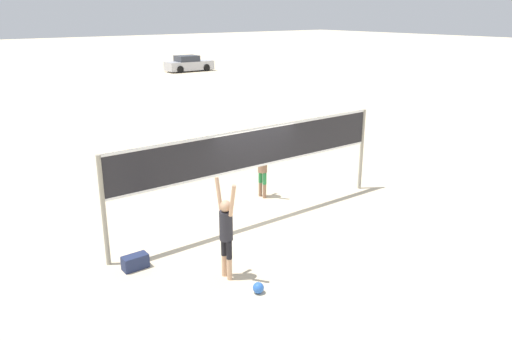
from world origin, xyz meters
The scene contains 7 objects.
ground_plane centered at (0.00, 0.00, 0.00)m, with size 200.00×200.00×0.00m, color beige.
volleyball_net centered at (0.00, 0.00, 1.85)m, with size 8.36×0.10×2.53m.
player_spiker centered at (-2.35, -2.08, 1.14)m, with size 0.28×0.71×2.16m.
player_blocker centered at (1.19, 1.25, 1.02)m, with size 0.28×0.68×1.96m.
volleyball centered at (-2.19, -2.97, 0.11)m, with size 0.23×0.23×0.23m.
gear_bag centered at (-3.73, -0.55, 0.16)m, with size 0.56×0.28×0.31m.
parked_car_near centered at (15.93, 31.32, 0.65)m, with size 4.45×2.05×1.45m.
Camera 1 is at (-7.53, -9.92, 5.40)m, focal length 35.00 mm.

